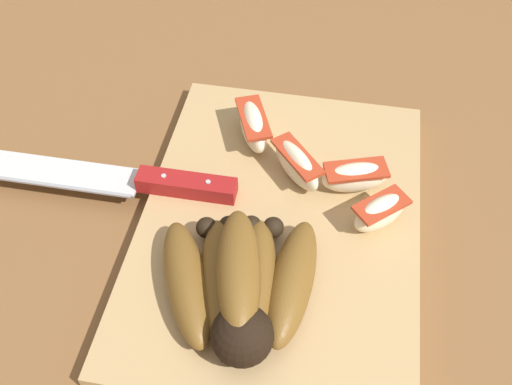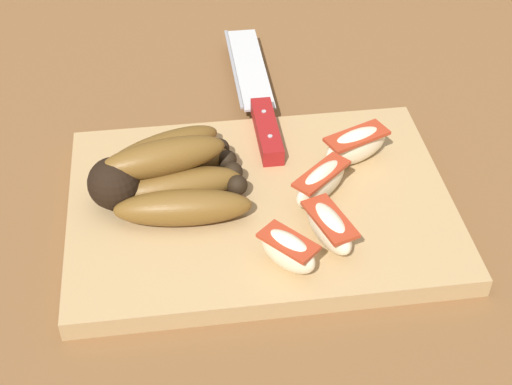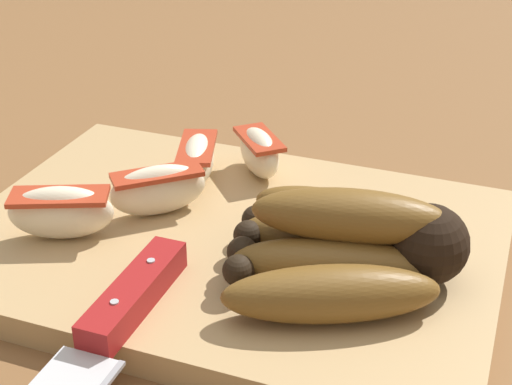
{
  "view_description": "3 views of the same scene",
  "coord_description": "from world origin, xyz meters",
  "px_view_note": "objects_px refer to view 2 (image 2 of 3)",
  "views": [
    {
      "loc": [
        0.34,
        0.05,
        0.47
      ],
      "look_at": [
        -0.0,
        -0.01,
        0.05
      ],
      "focal_mm": 41.24,
      "sensor_mm": 36.0,
      "label": 1
    },
    {
      "loc": [
        0.08,
        0.55,
        0.5
      ],
      "look_at": [
        0.0,
        0.02,
        0.03
      ],
      "focal_mm": 52.76,
      "sensor_mm": 36.0,
      "label": 2
    },
    {
      "loc": [
        0.18,
        -0.41,
        0.3
      ],
      "look_at": [
        0.02,
        0.02,
        0.05
      ],
      "focal_mm": 54.39,
      "sensor_mm": 36.0,
      "label": 3
    }
  ],
  "objects_px": {
    "banana_bunch": "(165,175)",
    "chefs_knife": "(260,107)",
    "apple_wedge_near": "(356,145)",
    "apple_wedge_middle": "(329,227)",
    "apple_wedge_extra": "(288,251)",
    "apple_wedge_far": "(321,183)"
  },
  "relations": [
    {
      "from": "apple_wedge_near",
      "to": "apple_wedge_far",
      "type": "xyz_separation_m",
      "value": [
        0.05,
        0.05,
        -0.0
      ]
    },
    {
      "from": "apple_wedge_middle",
      "to": "apple_wedge_far",
      "type": "relative_size",
      "value": 1.07
    },
    {
      "from": "apple_wedge_near",
      "to": "apple_wedge_extra",
      "type": "xyz_separation_m",
      "value": [
        0.09,
        0.14,
        -0.0
      ]
    },
    {
      "from": "apple_wedge_far",
      "to": "apple_wedge_extra",
      "type": "relative_size",
      "value": 1.14
    },
    {
      "from": "apple_wedge_middle",
      "to": "banana_bunch",
      "type": "bearing_deg",
      "value": -31.4
    },
    {
      "from": "apple_wedge_middle",
      "to": "apple_wedge_far",
      "type": "xyz_separation_m",
      "value": [
        -0.0,
        -0.06,
        0.0
      ]
    },
    {
      "from": "apple_wedge_near",
      "to": "apple_wedge_middle",
      "type": "height_order",
      "value": "apple_wedge_near"
    },
    {
      "from": "apple_wedge_near",
      "to": "apple_wedge_far",
      "type": "distance_m",
      "value": 0.07
    },
    {
      "from": "chefs_knife",
      "to": "apple_wedge_extra",
      "type": "bearing_deg",
      "value": 87.96
    },
    {
      "from": "apple_wedge_near",
      "to": "apple_wedge_far",
      "type": "relative_size",
      "value": 1.13
    },
    {
      "from": "chefs_knife",
      "to": "apple_wedge_middle",
      "type": "height_order",
      "value": "apple_wedge_middle"
    },
    {
      "from": "banana_bunch",
      "to": "chefs_knife",
      "type": "bearing_deg",
      "value": -131.58
    },
    {
      "from": "chefs_knife",
      "to": "apple_wedge_far",
      "type": "distance_m",
      "value": 0.16
    },
    {
      "from": "apple_wedge_middle",
      "to": "apple_wedge_extra",
      "type": "distance_m",
      "value": 0.05
    },
    {
      "from": "banana_bunch",
      "to": "apple_wedge_middle",
      "type": "bearing_deg",
      "value": 148.6
    },
    {
      "from": "banana_bunch",
      "to": "apple_wedge_far",
      "type": "bearing_deg",
      "value": 168.93
    },
    {
      "from": "chefs_knife",
      "to": "apple_wedge_near",
      "type": "distance_m",
      "value": 0.13
    },
    {
      "from": "apple_wedge_far",
      "to": "apple_wedge_extra",
      "type": "xyz_separation_m",
      "value": [
        0.05,
        0.08,
        -0.0
      ]
    },
    {
      "from": "chefs_knife",
      "to": "banana_bunch",
      "type": "bearing_deg",
      "value": 48.42
    },
    {
      "from": "banana_bunch",
      "to": "apple_wedge_far",
      "type": "distance_m",
      "value": 0.15
    },
    {
      "from": "apple_wedge_near",
      "to": "apple_wedge_middle",
      "type": "distance_m",
      "value": 0.12
    },
    {
      "from": "chefs_knife",
      "to": "apple_wedge_middle",
      "type": "xyz_separation_m",
      "value": [
        -0.03,
        0.21,
        0.01
      ]
    }
  ]
}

